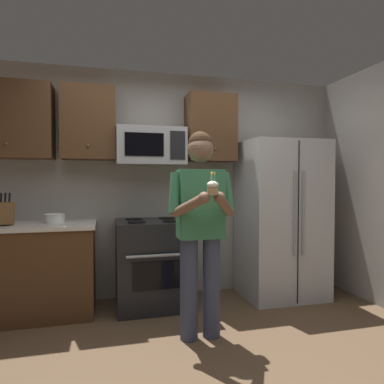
# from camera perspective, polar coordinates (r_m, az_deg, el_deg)

# --- Properties ---
(ground_plane) EXTENTS (6.00, 6.00, 0.00)m
(ground_plane) POSITION_cam_1_polar(r_m,az_deg,el_deg) (2.67, 1.43, -28.26)
(ground_plane) COLOR brown
(wall_back) EXTENTS (4.40, 0.10, 2.60)m
(wall_back) POSITION_cam_1_polar(r_m,az_deg,el_deg) (4.03, -5.35, 1.25)
(wall_back) COLOR gray
(wall_back) RESTS_ON ground
(oven_range) EXTENTS (0.76, 0.70, 0.93)m
(oven_range) POSITION_cam_1_polar(r_m,az_deg,el_deg) (3.72, -6.67, -11.84)
(oven_range) COLOR black
(oven_range) RESTS_ON ground
(microwave) EXTENTS (0.74, 0.41, 0.40)m
(microwave) POSITION_cam_1_polar(r_m,az_deg,el_deg) (3.75, -6.99, 7.62)
(microwave) COLOR #9EA0A5
(refrigerator) EXTENTS (0.90, 0.75, 1.80)m
(refrigerator) POSITION_cam_1_polar(r_m,az_deg,el_deg) (4.08, 14.79, -4.42)
(refrigerator) COLOR #B7BABF
(refrigerator) RESTS_ON ground
(cabinet_row_upper) EXTENTS (2.78, 0.36, 0.76)m
(cabinet_row_upper) POSITION_cam_1_polar(r_m,az_deg,el_deg) (3.81, -15.89, 10.97)
(cabinet_row_upper) COLOR #4C301C
(counter_left) EXTENTS (1.44, 0.66, 0.92)m
(counter_left) POSITION_cam_1_polar(r_m,az_deg,el_deg) (3.80, -26.97, -11.74)
(counter_left) COLOR #4C301C
(counter_left) RESTS_ON ground
(knife_block) EXTENTS (0.16, 0.15, 0.32)m
(knife_block) POSITION_cam_1_polar(r_m,az_deg,el_deg) (3.69, -29.13, -3.16)
(knife_block) COLOR brown
(knife_block) RESTS_ON counter_left
(bowl_large_white) EXTENTS (0.20, 0.20, 0.09)m
(bowl_large_white) POSITION_cam_1_polar(r_m,az_deg,el_deg) (3.70, -22.17, -4.08)
(bowl_large_white) COLOR white
(bowl_large_white) RESTS_ON counter_left
(person) EXTENTS (0.60, 0.48, 1.76)m
(person) POSITION_cam_1_polar(r_m,az_deg,el_deg) (2.87, 1.48, -5.09)
(person) COLOR #383F59
(person) RESTS_ON ground
(cupcake) EXTENTS (0.09, 0.09, 0.17)m
(cupcake) POSITION_cam_1_polar(r_m,az_deg,el_deg) (2.53, 3.51, 0.75)
(cupcake) COLOR #A87F56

